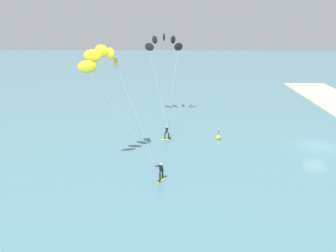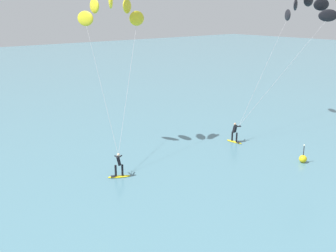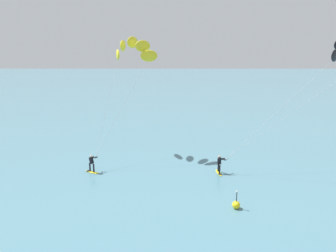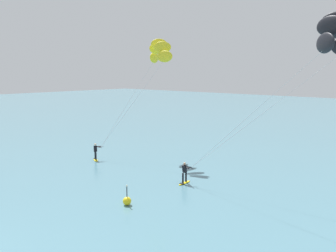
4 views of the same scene
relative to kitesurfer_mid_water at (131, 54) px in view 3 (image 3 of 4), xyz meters
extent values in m
ellipsoid|color=yellow|center=(8.15, -5.47, -10.18)|extent=(0.53, 1.53, 0.08)
cube|color=black|center=(8.20, -5.88, -10.13)|extent=(0.32, 0.31, 0.02)
cylinder|color=black|center=(8.13, -5.25, -9.75)|extent=(0.14, 0.14, 0.78)
cylinder|color=black|center=(8.18, -5.69, -9.75)|extent=(0.14, 0.14, 0.78)
cube|color=black|center=(8.15, -5.47, -9.06)|extent=(0.33, 0.35, 0.63)
sphere|color=tan|center=(8.15, -5.47, -8.64)|extent=(0.20, 0.20, 0.20)
cylinder|color=black|center=(8.70, -5.44, -8.91)|extent=(0.55, 0.07, 0.03)
cylinder|color=black|center=(8.42, -5.34, -8.88)|extent=(0.58, 0.34, 0.15)
cylinder|color=black|center=(8.44, -5.56, -8.88)|extent=(0.60, 0.27, 0.15)
ellipsoid|color=black|center=(18.54, -2.73, -0.05)|extent=(1.41, 1.55, 1.10)
cylinder|color=#B2B2B7|center=(13.76, -6.12, -4.63)|extent=(10.12, 1.39, 8.57)
cylinder|color=#B2B2B7|center=(13.62, -4.08, -4.63)|extent=(9.85, 2.72, 8.57)
ellipsoid|color=yellow|center=(-3.23, -5.33, -10.18)|extent=(1.49, 1.04, 0.08)
cube|color=black|center=(-3.59, -5.13, -10.13)|extent=(0.38, 0.39, 0.02)
cylinder|color=black|center=(-3.04, -5.44, -9.75)|extent=(0.14, 0.14, 0.78)
cylinder|color=black|center=(-3.43, -5.23, -9.75)|extent=(0.14, 0.14, 0.78)
cube|color=black|center=(-3.23, -5.33, -9.06)|extent=(0.43, 0.42, 0.63)
sphere|color=beige|center=(-3.23, -5.33, -8.64)|extent=(0.20, 0.20, 0.20)
cylinder|color=black|center=(-2.95, -4.86, -8.91)|extent=(0.31, 0.49, 0.03)
cylinder|color=black|center=(-3.19, -5.04, -8.88)|extent=(0.19, 0.61, 0.15)
cylinder|color=black|center=(-3.00, -5.15, -8.88)|extent=(0.53, 0.43, 0.15)
ellipsoid|color=yellow|center=(1.78, -0.75, -0.18)|extent=(1.69, 0.71, 1.10)
ellipsoid|color=yellow|center=(1.18, -0.39, 0.72)|extent=(1.53, 1.24, 1.10)
ellipsoid|color=yellow|center=(0.15, 0.24, 1.07)|extent=(1.14, 1.59, 1.10)
ellipsoid|color=yellow|center=(-0.88, 0.86, 0.72)|extent=(0.57, 1.69, 1.10)
ellipsoid|color=yellow|center=(-1.49, 1.23, -0.18)|extent=(0.71, 1.69, 1.10)
cylinder|color=#B2B2B7|center=(-0.58, -2.81, -4.69)|extent=(4.75, 4.13, 8.45)
cylinder|color=#B2B2B7|center=(-2.22, -1.82, -4.69)|extent=(1.48, 6.11, 8.45)
sphere|color=yellow|center=(8.43, -11.73, -9.94)|extent=(0.56, 0.56, 0.56)
cylinder|color=#262628|center=(8.43, -11.73, -9.31)|extent=(0.06, 0.06, 0.70)
sphere|color=#F2F2CC|center=(8.43, -11.73, -8.90)|extent=(0.12, 0.12, 0.12)
camera|label=1|loc=(-33.71, -6.79, 4.16)|focal=39.22mm
camera|label=2|loc=(-16.42, -25.99, 0.46)|focal=42.42mm
camera|label=3|loc=(3.60, -32.49, 1.47)|focal=34.80mm
camera|label=4|loc=(26.25, -27.65, -1.50)|focal=40.50mm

